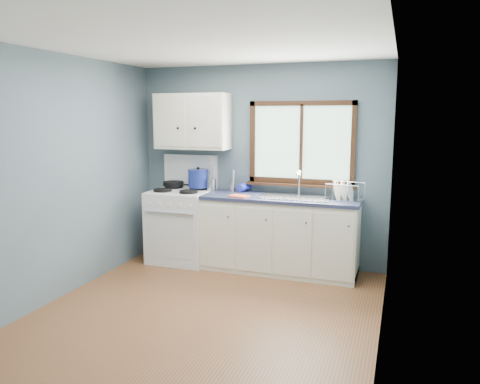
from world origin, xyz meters
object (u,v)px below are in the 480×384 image
(skillet, at_px, (174,184))
(gas_range, at_px, (182,223))
(sink, at_px, (295,202))
(utensil_crock, at_px, (211,185))
(stockpot, at_px, (198,178))
(dish_rack, at_px, (344,195))
(thermos, at_px, (232,181))
(base_cabinets, at_px, (280,238))

(skillet, bearing_deg, gas_range, -27.24)
(gas_range, relative_size, sink, 1.62)
(utensil_crock, bearing_deg, stockpot, 178.21)
(gas_range, xyz_separation_m, dish_rack, (2.05, 0.06, 0.48))
(skillet, bearing_deg, stockpot, 9.53)
(stockpot, distance_m, thermos, 0.46)
(gas_range, height_order, skillet, gas_range)
(utensil_crock, distance_m, thermos, 0.28)
(base_cabinets, xyz_separation_m, utensil_crock, (-0.94, 0.11, 0.59))
(base_cabinets, relative_size, sink, 2.20)
(gas_range, relative_size, base_cabinets, 0.74)
(stockpot, bearing_deg, base_cabinets, -5.78)
(thermos, bearing_deg, gas_range, -164.19)
(stockpot, relative_size, dish_rack, 0.77)
(utensil_crock, bearing_deg, base_cabinets, -6.54)
(thermos, height_order, dish_rack, thermos)
(utensil_crock, bearing_deg, gas_range, -160.80)
(dish_rack, bearing_deg, gas_range, -169.08)
(gas_range, distance_m, skillet, 0.55)
(skillet, relative_size, stockpot, 1.26)
(sink, relative_size, skillet, 1.97)
(skillet, bearing_deg, sink, 7.62)
(utensil_crock, height_order, thermos, utensil_crock)
(gas_range, relative_size, utensil_crock, 3.41)
(base_cabinets, distance_m, utensil_crock, 1.12)
(sink, height_order, utensil_crock, utensil_crock)
(base_cabinets, bearing_deg, utensil_crock, 173.46)
(sink, relative_size, utensil_crock, 2.11)
(base_cabinets, distance_m, stockpot, 1.31)
(gas_range, relative_size, skillet, 3.19)
(stockpot, bearing_deg, gas_range, -144.00)
(gas_range, bearing_deg, sink, 0.71)
(sink, bearing_deg, thermos, 169.22)
(gas_range, bearing_deg, base_cabinets, 0.82)
(sink, bearing_deg, skillet, 175.53)
(gas_range, xyz_separation_m, stockpot, (0.18, 0.13, 0.58))
(thermos, bearing_deg, dish_rack, -4.78)
(base_cabinets, xyz_separation_m, sink, (0.18, -0.00, 0.45))
(stockpot, height_order, thermos, stockpot)
(gas_range, height_order, sink, gas_range)
(thermos, bearing_deg, base_cabinets, -13.54)
(sink, distance_m, stockpot, 1.33)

